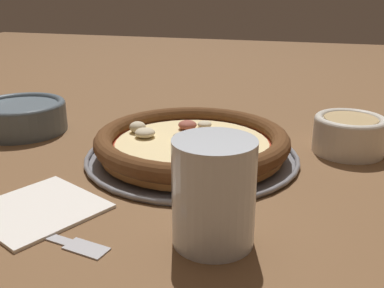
{
  "coord_description": "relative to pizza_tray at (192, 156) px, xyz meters",
  "views": [
    {
      "loc": [
        0.6,
        0.18,
        0.25
      ],
      "look_at": [
        0.0,
        0.0,
        0.02
      ],
      "focal_mm": 42.0,
      "sensor_mm": 36.0,
      "label": 1
    }
  ],
  "objects": [
    {
      "name": "bowl_near",
      "position": [
        -0.1,
        0.23,
        0.03
      ],
      "size": [
        0.11,
        0.11,
        0.06
      ],
      "color": "silver",
      "rests_on": "ground_plane"
    },
    {
      "name": "bowl_far",
      "position": [
        -0.04,
        -0.33,
        0.02
      ],
      "size": [
        0.16,
        0.16,
        0.05
      ],
      "color": "slate",
      "rests_on": "ground_plane"
    },
    {
      "name": "pizza_tray",
      "position": [
        0.0,
        0.0,
        0.0
      ],
      "size": [
        0.32,
        0.32,
        0.01
      ],
      "color": "gray",
      "rests_on": "ground_plane"
    },
    {
      "name": "ground_plane",
      "position": [
        0.0,
        0.0,
        -0.0
      ],
      "size": [
        3.0,
        3.0,
        0.0
      ],
      "primitive_type": "plane",
      "color": "brown"
    },
    {
      "name": "pizza",
      "position": [
        -0.0,
        -0.0,
        0.02
      ],
      "size": [
        0.29,
        0.29,
        0.04
      ],
      "color": "#A86B33",
      "rests_on": "pizza_tray"
    },
    {
      "name": "napkin",
      "position": [
        0.21,
        -0.13,
        -0.0
      ],
      "size": [
        0.17,
        0.17,
        0.01
      ],
      "rotation": [
        0.0,
        0.0,
        -0.43
      ],
      "color": "white",
      "rests_on": "ground_plane"
    },
    {
      "name": "drinking_cup",
      "position": [
        0.21,
        0.08,
        0.05
      ],
      "size": [
        0.08,
        0.08,
        0.11
      ],
      "color": "silver",
      "rests_on": "ground_plane"
    },
    {
      "name": "fork",
      "position": [
        0.25,
        -0.09,
        -0.0
      ],
      "size": [
        0.05,
        0.18,
        0.0
      ],
      "rotation": [
        0.0,
        0.0,
        7.67
      ],
      "color": "#B7B7BC",
      "rests_on": "ground_plane"
    }
  ]
}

